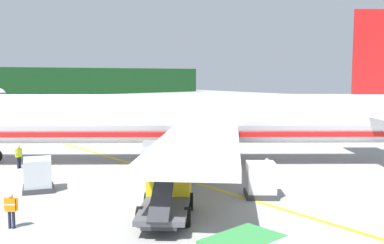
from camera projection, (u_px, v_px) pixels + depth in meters
name	position (u px, v px, depth m)	size (l,w,h in m)	color
airliner_foreground	(176.00, 120.00, 35.18)	(35.06, 30.02, 11.90)	silver
service_truck_catering	(168.00, 190.00, 22.46)	(5.34, 5.67, 2.54)	yellow
cargo_container_near	(261.00, 180.00, 25.54)	(2.51, 2.51, 2.11)	#333338
cargo_container_mid	(38.00, 175.00, 26.81)	(2.24, 2.24, 2.06)	#333338
crew_marshaller	(19.00, 155.00, 33.31)	(0.59, 0.38, 1.72)	#191E33
crew_loader_left	(11.00, 208.00, 20.30)	(0.50, 0.47, 1.62)	#191E33
apron_guide_line	(181.00, 179.00, 30.04)	(0.30, 60.00, 0.01)	yellow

